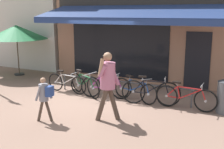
{
  "coord_description": "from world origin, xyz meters",
  "views": [
    {
      "loc": [
        4.67,
        -7.48,
        2.77
      ],
      "look_at": [
        1.21,
        -0.54,
        1.05
      ],
      "focal_mm": 45.0,
      "sensor_mm": 36.0,
      "label": 1
    }
  ],
  "objects_px": {
    "bicycle_green": "(84,84)",
    "pedestrian_child": "(45,94)",
    "bicycle_blue": "(135,90)",
    "bicycle_black": "(150,92)",
    "bicycle_silver": "(67,83)",
    "cafe_parasol": "(16,32)",
    "pedestrian_adult": "(108,79)",
    "bicycle_purple": "(106,87)",
    "bicycle_red": "(185,97)"
  },
  "relations": [
    {
      "from": "bicycle_red",
      "to": "cafe_parasol",
      "type": "relative_size",
      "value": 0.66
    },
    {
      "from": "pedestrian_adult",
      "to": "pedestrian_child",
      "type": "height_order",
      "value": "pedestrian_adult"
    },
    {
      "from": "bicycle_purple",
      "to": "bicycle_blue",
      "type": "distance_m",
      "value": 0.98
    },
    {
      "from": "bicycle_blue",
      "to": "bicycle_red",
      "type": "xyz_separation_m",
      "value": [
        1.63,
        -0.12,
        0.01
      ]
    },
    {
      "from": "cafe_parasol",
      "to": "bicycle_red",
      "type": "bearing_deg",
      "value": -9.67
    },
    {
      "from": "bicycle_silver",
      "to": "bicycle_blue",
      "type": "height_order",
      "value": "bicycle_blue"
    },
    {
      "from": "bicycle_silver",
      "to": "pedestrian_child",
      "type": "xyz_separation_m",
      "value": [
        1.08,
        -2.44,
        0.38
      ]
    },
    {
      "from": "bicycle_blue",
      "to": "pedestrian_child",
      "type": "height_order",
      "value": "pedestrian_child"
    },
    {
      "from": "bicycle_blue",
      "to": "pedestrian_adult",
      "type": "height_order",
      "value": "pedestrian_adult"
    },
    {
      "from": "bicycle_green",
      "to": "pedestrian_adult",
      "type": "height_order",
      "value": "pedestrian_adult"
    },
    {
      "from": "bicycle_blue",
      "to": "bicycle_black",
      "type": "distance_m",
      "value": 0.6
    },
    {
      "from": "bicycle_green",
      "to": "cafe_parasol",
      "type": "relative_size",
      "value": 0.61
    },
    {
      "from": "bicycle_black",
      "to": "bicycle_green",
      "type": "bearing_deg",
      "value": 169.39
    },
    {
      "from": "bicycle_purple",
      "to": "bicycle_green",
      "type": "bearing_deg",
      "value": 170.7
    },
    {
      "from": "bicycle_silver",
      "to": "bicycle_black",
      "type": "bearing_deg",
      "value": 4.45
    },
    {
      "from": "bicycle_green",
      "to": "bicycle_purple",
      "type": "bearing_deg",
      "value": 32.32
    },
    {
      "from": "bicycle_green",
      "to": "bicycle_red",
      "type": "height_order",
      "value": "bicycle_green"
    },
    {
      "from": "bicycle_purple",
      "to": "bicycle_silver",
      "type": "bearing_deg",
      "value": 168.35
    },
    {
      "from": "bicycle_green",
      "to": "bicycle_black",
      "type": "bearing_deg",
      "value": 28.58
    },
    {
      "from": "bicycle_purple",
      "to": "bicycle_red",
      "type": "distance_m",
      "value": 2.6
    },
    {
      "from": "bicycle_green",
      "to": "pedestrian_child",
      "type": "bearing_deg",
      "value": -54.9
    },
    {
      "from": "bicycle_red",
      "to": "pedestrian_adult",
      "type": "xyz_separation_m",
      "value": [
        -1.64,
        -1.74,
        0.74
      ]
    },
    {
      "from": "pedestrian_child",
      "to": "cafe_parasol",
      "type": "relative_size",
      "value": 0.43
    },
    {
      "from": "bicycle_green",
      "to": "bicycle_blue",
      "type": "bearing_deg",
      "value": 34.07
    },
    {
      "from": "bicycle_green",
      "to": "bicycle_purple",
      "type": "height_order",
      "value": "bicycle_green"
    },
    {
      "from": "cafe_parasol",
      "to": "bicycle_silver",
      "type": "bearing_deg",
      "value": -21.34
    },
    {
      "from": "bicycle_black",
      "to": "pedestrian_adult",
      "type": "xyz_separation_m",
      "value": [
        -0.59,
        -1.7,
        0.71
      ]
    },
    {
      "from": "bicycle_silver",
      "to": "pedestrian_adult",
      "type": "bearing_deg",
      "value": -30.27
    },
    {
      "from": "bicycle_blue",
      "to": "pedestrian_adult",
      "type": "distance_m",
      "value": 2.0
    },
    {
      "from": "bicycle_green",
      "to": "pedestrian_adult",
      "type": "distance_m",
      "value": 2.5
    },
    {
      "from": "bicycle_black",
      "to": "cafe_parasol",
      "type": "height_order",
      "value": "cafe_parasol"
    },
    {
      "from": "bicycle_black",
      "to": "pedestrian_child",
      "type": "distance_m",
      "value": 3.22
    },
    {
      "from": "bicycle_black",
      "to": "pedestrian_adult",
      "type": "height_order",
      "value": "pedestrian_adult"
    },
    {
      "from": "bicycle_purple",
      "to": "pedestrian_adult",
      "type": "xyz_separation_m",
      "value": [
        0.96,
        -1.71,
        0.73
      ]
    },
    {
      "from": "bicycle_green",
      "to": "bicycle_red",
      "type": "relative_size",
      "value": 0.92
    },
    {
      "from": "bicycle_purple",
      "to": "bicycle_blue",
      "type": "xyz_separation_m",
      "value": [
        0.97,
        0.14,
        -0.02
      ]
    },
    {
      "from": "bicycle_blue",
      "to": "pedestrian_child",
      "type": "distance_m",
      "value": 3.03
    },
    {
      "from": "bicycle_purple",
      "to": "cafe_parasol",
      "type": "height_order",
      "value": "cafe_parasol"
    },
    {
      "from": "bicycle_blue",
      "to": "bicycle_black",
      "type": "xyz_separation_m",
      "value": [
        0.58,
        -0.15,
        0.04
      ]
    },
    {
      "from": "bicycle_green",
      "to": "cafe_parasol",
      "type": "height_order",
      "value": "cafe_parasol"
    },
    {
      "from": "bicycle_blue",
      "to": "bicycle_green",
      "type": "bearing_deg",
      "value": -153.77
    },
    {
      "from": "bicycle_silver",
      "to": "cafe_parasol",
      "type": "bearing_deg",
      "value": 161.83
    },
    {
      "from": "bicycle_black",
      "to": "bicycle_red",
      "type": "bearing_deg",
      "value": -10.45
    },
    {
      "from": "bicycle_purple",
      "to": "pedestrian_child",
      "type": "xyz_separation_m",
      "value": [
        -0.43,
        -2.52,
        0.35
      ]
    },
    {
      "from": "pedestrian_adult",
      "to": "cafe_parasol",
      "type": "height_order",
      "value": "cafe_parasol"
    },
    {
      "from": "bicycle_red",
      "to": "pedestrian_adult",
      "type": "bearing_deg",
      "value": -133.04
    },
    {
      "from": "bicycle_red",
      "to": "bicycle_green",
      "type": "bearing_deg",
      "value": -178.1
    },
    {
      "from": "bicycle_purple",
      "to": "bicycle_red",
      "type": "relative_size",
      "value": 0.95
    },
    {
      "from": "bicycle_blue",
      "to": "pedestrian_adult",
      "type": "bearing_deg",
      "value": -70.98
    },
    {
      "from": "bicycle_silver",
      "to": "pedestrian_child",
      "type": "height_order",
      "value": "pedestrian_child"
    }
  ]
}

